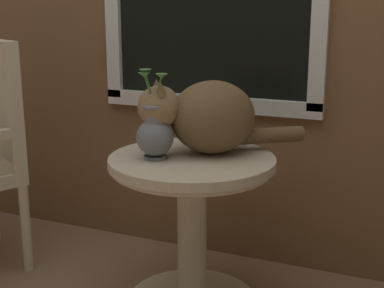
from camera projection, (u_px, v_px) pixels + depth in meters
The scene contains 3 objects.
wicker_side_table at pixel (192, 209), 2.10m from camera, with size 0.63×0.63×0.63m.
cat at pixel (208, 116), 2.07m from camera, with size 0.56×0.46×0.29m.
pewter_vase_with_ivy at pixel (155, 132), 2.00m from camera, with size 0.14×0.14×0.33m.
Camera 1 is at (1.03, -1.55, 1.18)m, focal length 51.02 mm.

